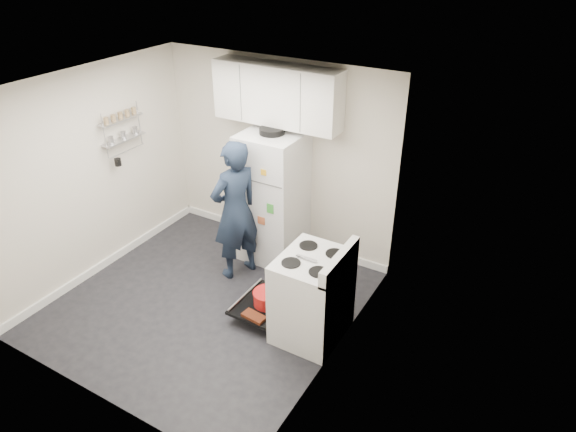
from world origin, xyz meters
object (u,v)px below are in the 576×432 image
Objects in this scene: open_oven_door at (265,301)px; person at (235,211)px; refrigerator at (273,197)px; electric_range at (311,297)px.

open_oven_door is 0.40× the size of person.
refrigerator is at bearing -175.37° from person.
person is (-1.30, 0.53, 0.41)m from electric_range.
electric_range is 1.46m from person.
person is at bearing 157.87° from electric_range.
person is at bearing -106.62° from refrigerator.
refrigerator reaches higher than open_oven_door.
electric_range is 0.63× the size of person.
electric_range is at bearing 0.20° from open_oven_door.
open_oven_door is (-0.56, -0.00, -0.27)m from electric_range.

